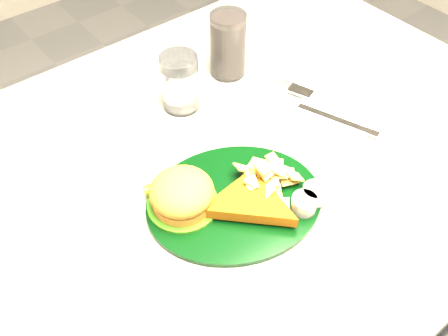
# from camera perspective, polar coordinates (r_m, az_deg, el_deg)

# --- Properties ---
(table) EXTENTS (1.20, 0.80, 0.75)m
(table) POSITION_cam_1_polar(r_m,az_deg,el_deg) (1.11, -1.32, -13.01)
(table) COLOR #9B988C
(table) RESTS_ON ground
(dinner_plate) EXTENTS (0.33, 0.30, 0.06)m
(dinner_plate) POSITION_cam_1_polar(r_m,az_deg,el_deg) (0.73, 1.22, -2.54)
(dinner_plate) COLOR black
(dinner_plate) RESTS_ON table
(water_glass) EXTENTS (0.07, 0.07, 0.11)m
(water_glass) POSITION_cam_1_polar(r_m,az_deg,el_deg) (0.89, -5.05, 9.72)
(water_glass) COLOR white
(water_glass) RESTS_ON table
(cola_glass) EXTENTS (0.08, 0.08, 0.13)m
(cola_glass) POSITION_cam_1_polar(r_m,az_deg,el_deg) (0.96, 0.45, 13.87)
(cola_glass) COLOR black
(cola_glass) RESTS_ON table
(fork_napkin) EXTENTS (0.21, 0.23, 0.01)m
(fork_napkin) POSITION_cam_1_polar(r_m,az_deg,el_deg) (0.90, 12.29, 5.74)
(fork_napkin) COLOR white
(fork_napkin) RESTS_ON table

